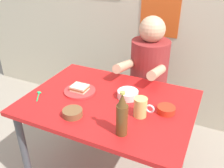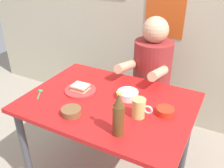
% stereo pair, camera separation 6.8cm
% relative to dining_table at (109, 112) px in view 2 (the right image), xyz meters
% --- Properties ---
extents(dining_table, '(1.10, 0.80, 0.74)m').
position_rel_dining_table_xyz_m(dining_table, '(0.00, 0.00, 0.00)').
color(dining_table, red).
rests_on(dining_table, ground).
extents(stool, '(0.34, 0.34, 0.45)m').
position_rel_dining_table_xyz_m(stool, '(0.08, 0.63, -0.30)').
color(stool, '#4C4C51').
rests_on(stool, ground).
extents(person_seated, '(0.33, 0.56, 0.72)m').
position_rel_dining_table_xyz_m(person_seated, '(0.08, 0.62, 0.12)').
color(person_seated, maroon).
rests_on(person_seated, stool).
extents(plate_orange, '(0.22, 0.22, 0.01)m').
position_rel_dining_table_xyz_m(plate_orange, '(-0.23, 0.02, 0.10)').
color(plate_orange, red).
rests_on(plate_orange, dining_table).
extents(sandwich, '(0.11, 0.09, 0.04)m').
position_rel_dining_table_xyz_m(sandwich, '(-0.23, 0.02, 0.13)').
color(sandwich, beige).
rests_on(sandwich, plate_orange).
extents(beer_mug, '(0.13, 0.08, 0.12)m').
position_rel_dining_table_xyz_m(beer_mug, '(0.24, -0.07, 0.15)').
color(beer_mug, '#D1BC66').
rests_on(beer_mug, dining_table).
extents(beer_bottle, '(0.06, 0.06, 0.26)m').
position_rel_dining_table_xyz_m(beer_bottle, '(0.21, -0.27, 0.21)').
color(beer_bottle, '#593819').
rests_on(beer_bottle, dining_table).
extents(rice_bowl_white, '(0.14, 0.14, 0.05)m').
position_rel_dining_table_xyz_m(rice_bowl_white, '(0.10, 0.09, 0.12)').
color(rice_bowl_white, silver).
rests_on(rice_bowl_white, dining_table).
extents(condiment_bowl_brown, '(0.12, 0.12, 0.04)m').
position_rel_dining_table_xyz_m(condiment_bowl_brown, '(-0.12, -0.24, 0.12)').
color(condiment_bowl_brown, brown).
rests_on(condiment_bowl_brown, dining_table).
extents(sauce_bowl_chili, '(0.11, 0.11, 0.04)m').
position_rel_dining_table_xyz_m(sauce_bowl_chili, '(0.37, 0.03, 0.12)').
color(sauce_bowl_chili, red).
rests_on(sauce_bowl_chili, dining_table).
extents(spoon, '(0.08, 0.11, 0.01)m').
position_rel_dining_table_xyz_m(spoon, '(-0.47, -0.14, 0.10)').
color(spoon, '#26A559').
rests_on(spoon, dining_table).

